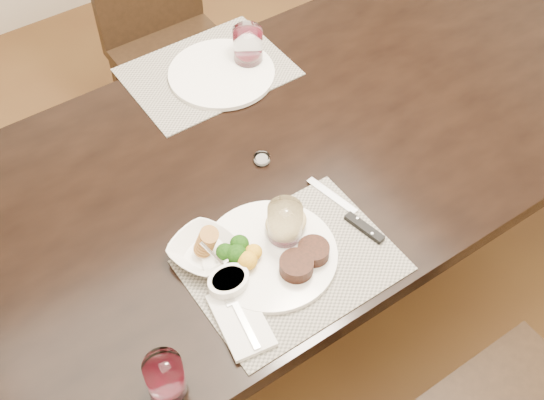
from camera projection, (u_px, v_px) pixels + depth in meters
ground_plane at (310, 282)px, 2.41m from camera, size 4.50×4.50×0.00m
dining_table at (320, 152)px, 1.90m from camera, size 2.00×1.00×0.75m
chair_far at (166, 32)px, 2.52m from camera, size 0.42×0.42×0.90m
placemat_near at (292, 265)px, 1.56m from camera, size 0.46×0.34×0.00m
placemat_far at (208, 72)px, 1.99m from camera, size 0.46×0.34×0.00m
dinner_plate at (276, 250)px, 1.56m from camera, size 0.31×0.31×0.06m
napkin_fork at (241, 320)px, 1.46m from camera, size 0.12×0.18×0.02m
steak_knife at (356, 220)px, 1.63m from camera, size 0.05×0.26×0.01m
cracker_bowl at (203, 250)px, 1.56m from camera, size 0.19×0.19×0.06m
sauce_ramekin at (229, 282)px, 1.50m from camera, size 0.10×0.14×0.08m
wine_glass_near at (285, 226)px, 1.56m from camera, size 0.08×0.08×0.11m
far_plate at (222, 73)px, 1.97m from camera, size 0.31×0.31×0.01m
wine_glass_far at (248, 48)px, 1.97m from camera, size 0.09×0.09×0.12m
wine_glass_side at (166, 379)px, 1.33m from camera, size 0.08×0.08×0.11m
salt_cellar at (262, 159)px, 1.76m from camera, size 0.04×0.04×0.02m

